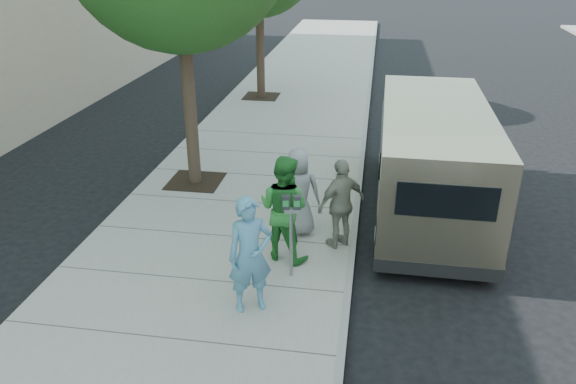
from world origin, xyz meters
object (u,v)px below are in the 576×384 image
object	(u,v)px
parking_meter	(291,219)
person_gray_shirt	(298,192)
person_green_shirt	(284,208)
person_striped_polo	(341,204)
person_officer	(250,255)
van	(432,158)

from	to	relation	value
parking_meter	person_gray_shirt	distance (m)	1.52
person_green_shirt	person_gray_shirt	world-z (taller)	person_green_shirt
person_gray_shirt	person_striped_polo	world-z (taller)	person_gray_shirt
parking_meter	person_officer	world-z (taller)	person_officer
van	person_officer	distance (m)	4.97
person_officer	person_green_shirt	distance (m)	1.56
van	person_officer	bearing A→B (deg)	-124.70
person_green_shirt	person_gray_shirt	xyz separation A→B (m)	(0.12, 0.92, -0.10)
parking_meter	person_green_shirt	xyz separation A→B (m)	(-0.22, 0.58, -0.12)
person_striped_polo	parking_meter	bearing A→B (deg)	16.28
person_gray_shirt	person_striped_polo	distance (m)	0.90
person_gray_shirt	person_striped_polo	size ratio (longest dim) A/B	1.01
person_officer	person_green_shirt	xyz separation A→B (m)	(0.24, 1.54, 0.03)
person_officer	parking_meter	bearing A→B (deg)	37.84
van	person_striped_polo	bearing A→B (deg)	-130.11
van	person_green_shirt	distance (m)	3.64
parking_meter	person_green_shirt	world-z (taller)	person_green_shirt
van	person_green_shirt	world-z (taller)	van
person_gray_shirt	person_striped_polo	bearing A→B (deg)	149.93
parking_meter	person_officer	xyz separation A→B (m)	(-0.46, -0.96, -0.15)
van	person_striped_polo	xyz separation A→B (m)	(-1.68, -1.96, -0.21)
van	person_striped_polo	size ratio (longest dim) A/B	3.66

